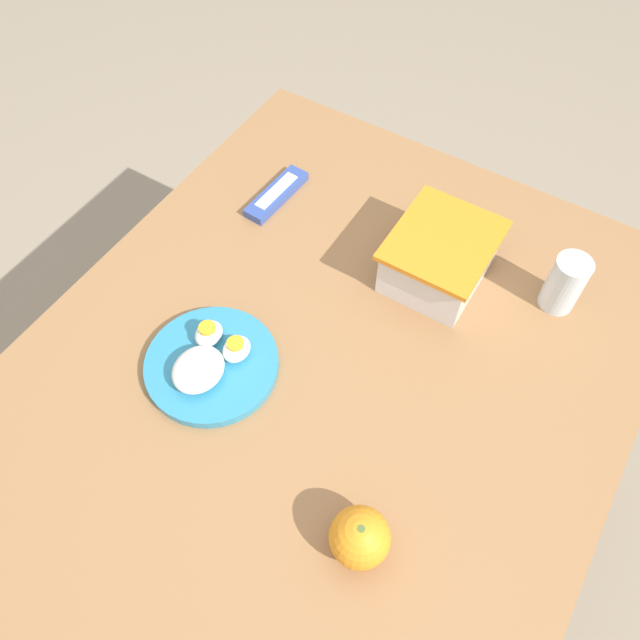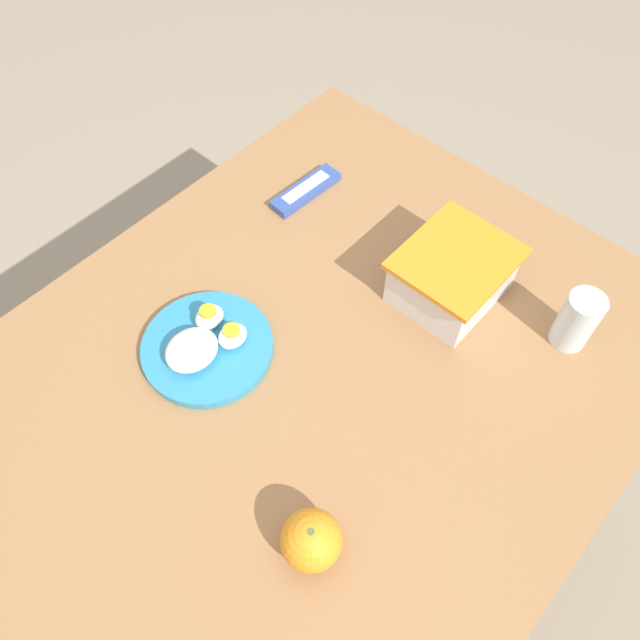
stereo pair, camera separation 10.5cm
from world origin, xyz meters
name	(u,v)px [view 1 (the left image)]	position (x,y,z in m)	size (l,w,h in m)	color
ground_plane	(320,506)	(0.00, 0.00, 0.00)	(10.00, 10.00, 0.00)	gray
table	(319,398)	(0.00, 0.00, 0.62)	(1.19, 0.95, 0.71)	#996B42
food_container	(439,260)	(-0.29, 0.07, 0.75)	(0.20, 0.17, 0.10)	white
orange_fruit	(360,537)	(0.20, 0.19, 0.75)	(0.09, 0.09, 0.09)	orange
rice_plate	(210,363)	(0.08, -0.16, 0.73)	(0.22, 0.22, 0.06)	teal
candy_bar	(277,194)	(-0.30, -0.29, 0.72)	(0.16, 0.05, 0.02)	#334C9E
drinking_glass	(565,283)	(-0.34, 0.28, 0.76)	(0.06, 0.06, 0.11)	silver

